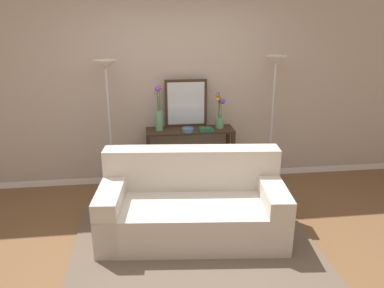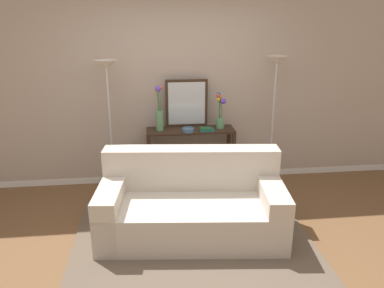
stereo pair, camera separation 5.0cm
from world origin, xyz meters
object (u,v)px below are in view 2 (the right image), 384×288
at_px(floor_lamp_right, 275,86).
at_px(couch, 192,206).
at_px(console_table, 190,148).
at_px(floor_lamp_left, 108,91).
at_px(vase_short_flowers, 220,112).
at_px(vase_tall_flowers, 159,113).
at_px(wall_mirror, 187,103).
at_px(fruit_bowl, 188,130).
at_px(book_stack, 206,129).
at_px(book_row_under_console, 165,184).

bearing_deg(floor_lamp_right, couch, -138.19).
relative_size(console_table, floor_lamp_left, 0.66).
bearing_deg(floor_lamp_left, couch, -49.75).
relative_size(couch, floor_lamp_left, 1.14).
bearing_deg(vase_short_flowers, vase_tall_flowers, -178.13).
bearing_deg(vase_tall_flowers, floor_lamp_right, -2.90).
relative_size(floor_lamp_right, wall_mirror, 2.79).
relative_size(vase_short_flowers, fruit_bowl, 3.08).
bearing_deg(book_stack, fruit_bowl, -175.84).
bearing_deg(book_stack, couch, -106.57).
height_order(vase_short_flowers, book_stack, vase_short_flowers).
relative_size(floor_lamp_left, vase_tall_flowers, 2.97).
bearing_deg(vase_short_flowers, couch, -113.60).
distance_m(floor_lamp_right, fruit_bowl, 1.25).
relative_size(floor_lamp_right, book_stack, 9.34).
distance_m(couch, book_row_under_console, 1.20).
bearing_deg(floor_lamp_right, vase_tall_flowers, 177.10).
xyz_separation_m(vase_tall_flowers, book_stack, (0.60, -0.09, -0.22)).
xyz_separation_m(couch, console_table, (0.12, 1.15, 0.25)).
height_order(floor_lamp_right, vase_tall_flowers, floor_lamp_right).
relative_size(console_table, fruit_bowl, 7.50).
bearing_deg(wall_mirror, book_stack, -44.85).
distance_m(floor_lamp_right, vase_tall_flowers, 1.53).
relative_size(vase_tall_flowers, book_stack, 3.10).
relative_size(console_table, floor_lamp_right, 0.65).
bearing_deg(floor_lamp_right, book_row_under_console, 177.09).
xyz_separation_m(floor_lamp_left, vase_short_flowers, (1.42, 0.10, -0.33)).
distance_m(vase_tall_flowers, fruit_bowl, 0.43).
bearing_deg(console_table, wall_mirror, 103.51).
bearing_deg(book_stack, floor_lamp_left, 179.29).
bearing_deg(floor_lamp_right, floor_lamp_left, 180.00).
xyz_separation_m(vase_short_flowers, book_stack, (-0.20, -0.12, -0.20)).
bearing_deg(wall_mirror, vase_tall_flowers, -158.98).
bearing_deg(floor_lamp_left, vase_short_flowers, 4.09).
height_order(couch, fruit_bowl, same).
distance_m(console_table, floor_lamp_right, 1.37).
height_order(floor_lamp_left, fruit_bowl, floor_lamp_left).
xyz_separation_m(couch, vase_tall_flowers, (-0.29, 1.15, 0.75)).
xyz_separation_m(fruit_bowl, book_row_under_console, (-0.32, 0.11, -0.80)).
distance_m(fruit_bowl, book_row_under_console, 0.87).
xyz_separation_m(couch, vase_short_flowers, (0.51, 1.18, 0.74)).
xyz_separation_m(wall_mirror, fruit_bowl, (-0.01, -0.25, -0.29)).
distance_m(floor_lamp_right, wall_mirror, 1.17).
bearing_deg(wall_mirror, fruit_bowl, -91.69).
bearing_deg(wall_mirror, floor_lamp_left, -167.60).
bearing_deg(wall_mirror, console_table, -76.49).
xyz_separation_m(couch, book_stack, (0.32, 1.06, 0.54)).
relative_size(fruit_bowl, book_stack, 0.81).
distance_m(console_table, vase_short_flowers, 0.63).
bearing_deg(book_row_under_console, vase_short_flowers, 2.13).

